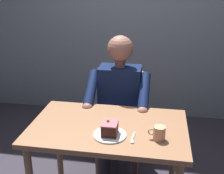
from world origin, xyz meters
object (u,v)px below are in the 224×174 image
Objects in this scene: dining_table at (108,138)px; seated_person at (118,106)px; coffee_cup at (159,133)px; chair at (121,115)px; cake_slice at (110,128)px; dessert_spoon at (133,139)px.

seated_person is (0.00, -0.50, 0.01)m from dining_table.
coffee_cup is (-0.35, 0.63, 0.13)m from seated_person.
coffee_cup is (-0.35, 0.80, 0.30)m from chair.
coffee_cup is at bearing 160.38° from dining_table.
cake_slice is 1.00× the size of coffee_cup.
seated_person is (0.00, 0.17, 0.17)m from chair.
coffee_cup is (-0.32, -0.01, -0.01)m from cake_slice.
coffee_cup is at bearing 113.74° from chair.
seated_person is at bearing -86.88° from cake_slice.
cake_slice is at bearing 93.12° from seated_person.
seated_person reaches higher than coffee_cup.
chair reaches higher than dining_table.
cake_slice is at bearing 1.26° from coffee_cup.
dessert_spoon is at bearing 170.04° from cake_slice.
dining_table is 0.50m from seated_person.
dining_table is 0.69m from chair.
chair is at bearing -77.31° from dessert_spoon.
dining_table is 7.59× the size of dessert_spoon.
chair is 0.89m from dessert_spoon.
dessert_spoon is (-0.15, 0.03, -0.05)m from cake_slice.
dessert_spoon is at bearing 102.69° from chair.
chair reaches higher than dessert_spoon.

